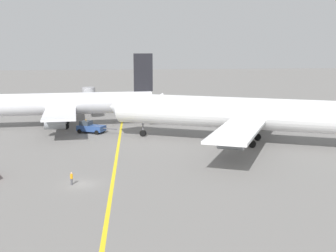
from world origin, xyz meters
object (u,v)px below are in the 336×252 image
at_px(airliner_being_pushed, 240,114).
at_px(pushback_tug, 90,127).
at_px(airliner_at_gate_left, 53,104).
at_px(ground_crew_ramp_agent_by_cones, 72,178).
at_px(jet_bridge, 89,96).

bearing_deg(airliner_being_pushed, pushback_tug, 153.48).
relative_size(airliner_at_gate_left, ground_crew_ramp_agent_by_cones, 30.24).
relative_size(airliner_at_gate_left, pushback_tug, 5.99).
bearing_deg(jet_bridge, airliner_being_pushed, -56.51).
bearing_deg(airliner_at_gate_left, jet_bridge, 72.55).
bearing_deg(airliner_at_gate_left, airliner_being_pushed, -31.03).
relative_size(airliner_at_gate_left, jet_bridge, 2.42).
height_order(ground_crew_ramp_agent_by_cones, jet_bridge, jet_bridge).
bearing_deg(pushback_tug, ground_crew_ramp_agent_by_cones, -91.93).
bearing_deg(pushback_tug, jet_bridge, 92.41).
relative_size(airliner_being_pushed, pushback_tug, 5.86).
distance_m(airliner_at_gate_left, airliner_being_pushed, 42.85).
xyz_separation_m(airliner_at_gate_left, airliner_being_pushed, (36.72, -22.09, 0.41)).
height_order(airliner_being_pushed, ground_crew_ramp_agent_by_cones, airliner_being_pushed).
distance_m(airliner_at_gate_left, pushback_tug, 12.26).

